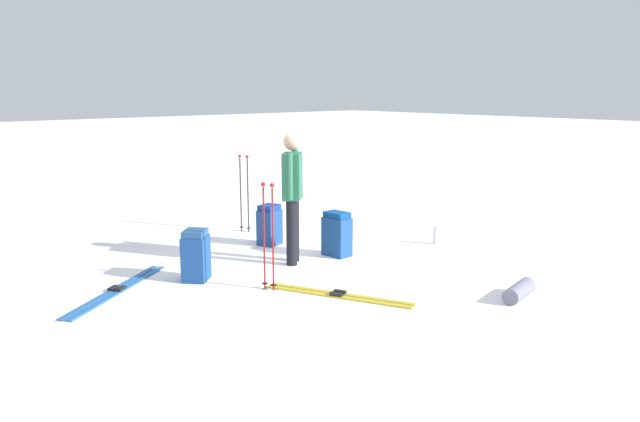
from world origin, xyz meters
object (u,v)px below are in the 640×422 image
(ski_pair_near, at_px, (338,295))
(backpack_bright, at_px, (270,225))
(ski_poles_planted_near, at_px, (268,231))
(backpack_large_dark, at_px, (196,256))
(ski_pair_far, at_px, (117,290))
(skier_standing, at_px, (292,191))
(sleeping_mat_rolled, at_px, (519,291))
(backpack_small_spare, at_px, (337,234))
(ski_poles_planted_far, at_px, (244,189))
(thermos_bottle, at_px, (435,235))

(ski_pair_near, distance_m, backpack_bright, 2.51)
(ski_poles_planted_near, bearing_deg, backpack_large_dark, 26.83)
(ski_pair_far, distance_m, ski_poles_planted_near, 1.85)
(skier_standing, relative_size, backpack_large_dark, 2.77)
(backpack_large_dark, xyz_separation_m, sleeping_mat_rolled, (-2.93, -2.27, -0.21))
(backpack_small_spare, height_order, ski_poles_planted_far, ski_poles_planted_far)
(sleeping_mat_rolled, bearing_deg, backpack_bright, 8.73)
(ski_pair_near, bearing_deg, thermos_bottle, -74.13)
(ski_pair_near, relative_size, sleeping_mat_rolled, 2.99)
(backpack_small_spare, relative_size, thermos_bottle, 2.34)
(backpack_small_spare, bearing_deg, ski_pair_near, 137.38)
(ski_pair_far, distance_m, ski_poles_planted_far, 3.28)
(backpack_large_dark, height_order, backpack_bright, backpack_large_dark)
(sleeping_mat_rolled, bearing_deg, backpack_small_spare, 5.48)
(skier_standing, height_order, backpack_bright, skier_standing)
(backpack_large_dark, bearing_deg, ski_pair_far, 75.66)
(ski_poles_planted_near, height_order, thermos_bottle, ski_poles_planted_near)
(ski_poles_planted_near, bearing_deg, ski_pair_far, 50.60)
(backpack_large_dark, relative_size, sleeping_mat_rolled, 1.12)
(thermos_bottle, bearing_deg, backpack_bright, 49.24)
(backpack_large_dark, bearing_deg, backpack_bright, -64.88)
(backpack_bright, distance_m, backpack_small_spare, 1.14)
(skier_standing, xyz_separation_m, sleeping_mat_rolled, (-2.75, -0.93, -0.86))
(ski_pair_far, height_order, backpack_large_dark, backpack_large_dark)
(thermos_bottle, bearing_deg, backpack_large_dark, 77.36)
(ski_pair_near, height_order, thermos_bottle, thermos_bottle)
(ski_pair_near, bearing_deg, ski_poles_planted_near, 31.61)
(sleeping_mat_rolled, bearing_deg, backpack_large_dark, 37.73)
(ski_pair_far, height_order, thermos_bottle, thermos_bottle)
(backpack_small_spare, relative_size, sleeping_mat_rolled, 1.11)
(ski_pair_far, distance_m, backpack_small_spare, 2.97)
(backpack_bright, distance_m, ski_poles_planted_near, 2.12)
(skier_standing, distance_m, backpack_large_dark, 1.50)
(backpack_large_dark, distance_m, thermos_bottle, 3.63)
(skier_standing, distance_m, ski_pair_far, 2.46)
(ski_pair_near, xyz_separation_m, thermos_bottle, (0.76, -2.68, 0.12))
(ski_pair_far, bearing_deg, backpack_small_spare, -100.31)
(backpack_large_dark, height_order, ski_poles_planted_near, ski_poles_planted_near)
(ski_pair_near, xyz_separation_m, ski_poles_planted_near, (0.69, 0.43, 0.68))
(ski_poles_planted_far, relative_size, thermos_bottle, 4.73)
(backpack_bright, distance_m, sleeping_mat_rolled, 3.78)
(ski_pair_far, relative_size, thermos_bottle, 6.49)
(ski_poles_planted_far, bearing_deg, backpack_small_spare, -177.57)
(ski_pair_far, xyz_separation_m, backpack_small_spare, (-0.53, -2.91, 0.29))
(backpack_large_dark, distance_m, backpack_small_spare, 2.04)
(ski_pair_near, height_order, sleeping_mat_rolled, sleeping_mat_rolled)
(skier_standing, height_order, ski_poles_planted_far, skier_standing)
(ski_pair_far, distance_m, backpack_large_dark, 0.96)
(backpack_large_dark, relative_size, backpack_small_spare, 1.01)
(backpack_small_spare, xyz_separation_m, sleeping_mat_rolled, (-2.63, -0.25, -0.21))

